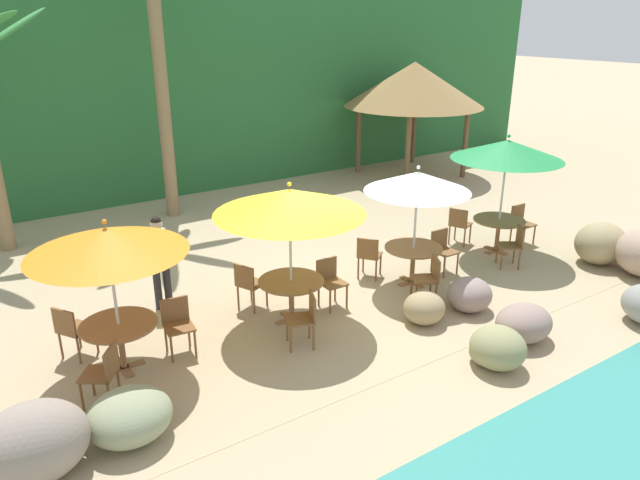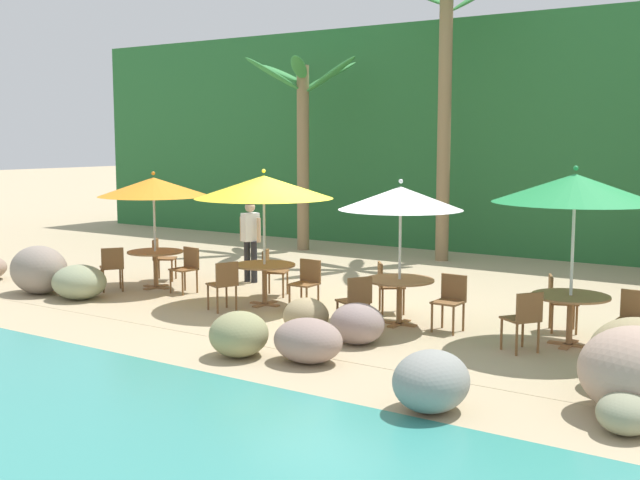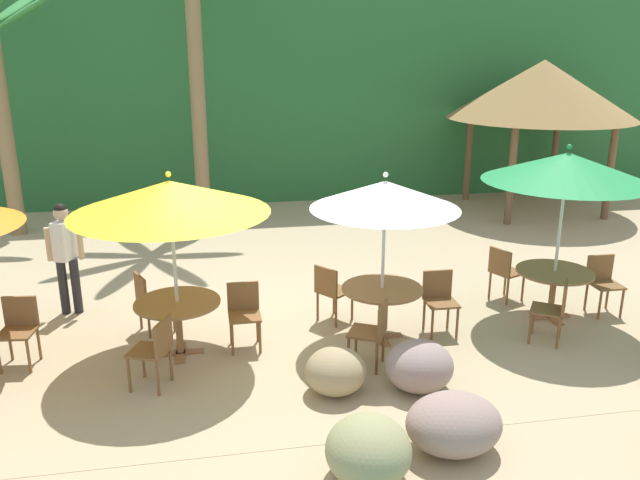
{
  "view_description": "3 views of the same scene",
  "coord_description": "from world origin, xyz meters",
  "px_view_note": "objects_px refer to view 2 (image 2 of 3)",
  "views": [
    {
      "loc": [
        -5.7,
        -7.96,
        4.85
      ],
      "look_at": [
        -0.53,
        -0.18,
        1.27
      ],
      "focal_mm": 33.01,
      "sensor_mm": 36.0,
      "label": 1
    },
    {
      "loc": [
        7.39,
        -11.37,
        2.95
      ],
      "look_at": [
        -0.41,
        0.3,
        1.16
      ],
      "focal_mm": 44.75,
      "sensor_mm": 36.0,
      "label": 2
    },
    {
      "loc": [
        -0.74,
        -8.07,
        3.9
      ],
      "look_at": [
        0.79,
        0.39,
        1.24
      ],
      "focal_mm": 35.84,
      "sensor_mm": 36.0,
      "label": 3
    }
  ],
  "objects_px": {
    "dining_table_white": "(399,287)",
    "chair_white_inland": "(386,283)",
    "palm_tree_second": "(445,61)",
    "umbrella_yellow": "(264,187)",
    "chair_white_seaward": "(451,298)",
    "chair_yellow_inland": "(271,269)",
    "dining_table_green": "(570,304)",
    "dining_table_yellow": "(265,271)",
    "chair_yellow_left": "(224,282)",
    "chair_yellow_seaward": "(307,281)",
    "chair_green_left": "(524,317)",
    "dining_table_orange": "(155,257)",
    "umbrella_green": "(575,188)",
    "umbrella_white": "(401,198)",
    "chair_orange_seaward": "(187,266)",
    "chair_white_left": "(356,299)",
    "chair_green_seaward": "(634,317)",
    "palm_tree_nearest": "(303,119)",
    "chair_orange_left": "(112,266)",
    "waiter_in_white": "(250,235)",
    "chair_orange_inland": "(161,256)",
    "chair_green_inland": "(558,299)",
    "umbrella_orange": "(154,187)"
  },
  "relations": [
    {
      "from": "chair_orange_left",
      "to": "chair_white_inland",
      "type": "distance_m",
      "value": 5.5
    },
    {
      "from": "umbrella_yellow",
      "to": "chair_white_seaward",
      "type": "bearing_deg",
      "value": 1.12
    },
    {
      "from": "chair_yellow_left",
      "to": "umbrella_yellow",
      "type": "bearing_deg",
      "value": 74.07
    },
    {
      "from": "chair_green_seaward",
      "to": "palm_tree_nearest",
      "type": "height_order",
      "value": "palm_tree_nearest"
    },
    {
      "from": "chair_yellow_seaward",
      "to": "umbrella_white",
      "type": "relative_size",
      "value": 0.37
    },
    {
      "from": "dining_table_yellow",
      "to": "dining_table_white",
      "type": "distance_m",
      "value": 2.71
    },
    {
      "from": "chair_white_left",
      "to": "umbrella_orange",
      "type": "bearing_deg",
      "value": 170.19
    },
    {
      "from": "umbrella_orange",
      "to": "chair_white_left",
      "type": "relative_size",
      "value": 2.66
    },
    {
      "from": "dining_table_orange",
      "to": "umbrella_green",
      "type": "distance_m",
      "value": 8.33
    },
    {
      "from": "dining_table_orange",
      "to": "waiter_in_white",
      "type": "xyz_separation_m",
      "value": [
        1.17,
        1.55,
        0.37
      ]
    },
    {
      "from": "chair_orange_seaward",
      "to": "umbrella_yellow",
      "type": "bearing_deg",
      "value": -2.78
    },
    {
      "from": "dining_table_white",
      "to": "chair_white_left",
      "type": "bearing_deg",
      "value": -112.24
    },
    {
      "from": "chair_green_left",
      "to": "dining_table_green",
      "type": "bearing_deg",
      "value": 61.66
    },
    {
      "from": "chair_green_left",
      "to": "palm_tree_nearest",
      "type": "distance_m",
      "value": 11.31
    },
    {
      "from": "chair_white_inland",
      "to": "palm_tree_second",
      "type": "height_order",
      "value": "palm_tree_second"
    },
    {
      "from": "dining_table_green",
      "to": "dining_table_orange",
      "type": "bearing_deg",
      "value": -179.37
    },
    {
      "from": "dining_table_yellow",
      "to": "chair_white_left",
      "type": "relative_size",
      "value": 1.26
    },
    {
      "from": "umbrella_yellow",
      "to": "chair_white_inland",
      "type": "relative_size",
      "value": 2.82
    },
    {
      "from": "chair_white_left",
      "to": "palm_tree_second",
      "type": "xyz_separation_m",
      "value": [
        -2.04,
        7.38,
        4.27
      ]
    },
    {
      "from": "chair_yellow_seaward",
      "to": "chair_green_inland",
      "type": "xyz_separation_m",
      "value": [
        4.1,
        0.85,
        0.0
      ]
    },
    {
      "from": "chair_white_seaward",
      "to": "waiter_in_white",
      "type": "height_order",
      "value": "waiter_in_white"
    },
    {
      "from": "chair_orange_seaward",
      "to": "umbrella_green",
      "type": "bearing_deg",
      "value": 0.76
    },
    {
      "from": "umbrella_yellow",
      "to": "palm_tree_second",
      "type": "xyz_separation_m",
      "value": [
        0.34,
        6.58,
        2.67
      ]
    },
    {
      "from": "chair_yellow_seaward",
      "to": "chair_green_left",
      "type": "relative_size",
      "value": 1.0
    },
    {
      "from": "chair_orange_seaward",
      "to": "chair_white_left",
      "type": "relative_size",
      "value": 1.0
    },
    {
      "from": "chair_green_seaward",
      "to": "waiter_in_white",
      "type": "bearing_deg",
      "value": 170.07
    },
    {
      "from": "chair_orange_inland",
      "to": "dining_table_green",
      "type": "bearing_deg",
      "value": -3.83
    },
    {
      "from": "waiter_in_white",
      "to": "palm_tree_second",
      "type": "bearing_deg",
      "value": 68.07
    },
    {
      "from": "chair_yellow_inland",
      "to": "palm_tree_second",
      "type": "relative_size",
      "value": 0.13
    },
    {
      "from": "dining_table_white",
      "to": "dining_table_green",
      "type": "height_order",
      "value": "same"
    },
    {
      "from": "chair_green_left",
      "to": "dining_table_white",
      "type": "bearing_deg",
      "value": 166.09
    },
    {
      "from": "dining_table_orange",
      "to": "chair_white_left",
      "type": "height_order",
      "value": "chair_white_left"
    },
    {
      "from": "umbrella_orange",
      "to": "palm_tree_nearest",
      "type": "height_order",
      "value": "palm_tree_nearest"
    },
    {
      "from": "palm_tree_second",
      "to": "chair_green_left",
      "type": "bearing_deg",
      "value": -57.16
    },
    {
      "from": "dining_table_white",
      "to": "chair_white_inland",
      "type": "bearing_deg",
      "value": 132.93
    },
    {
      "from": "chair_white_left",
      "to": "chair_orange_inland",
      "type": "bearing_deg",
      "value": 164.65
    },
    {
      "from": "palm_tree_nearest",
      "to": "chair_yellow_inland",
      "type": "bearing_deg",
      "value": -60.45
    },
    {
      "from": "dining_table_yellow",
      "to": "dining_table_green",
      "type": "bearing_deg",
      "value": 2.05
    },
    {
      "from": "umbrella_green",
      "to": "umbrella_white",
      "type": "bearing_deg",
      "value": -175.74
    },
    {
      "from": "umbrella_green",
      "to": "chair_green_inland",
      "type": "bearing_deg",
      "value": 118.82
    },
    {
      "from": "chair_yellow_inland",
      "to": "chair_white_inland",
      "type": "bearing_deg",
      "value": -2.82
    },
    {
      "from": "chair_white_seaward",
      "to": "chair_green_seaward",
      "type": "distance_m",
      "value": 2.65
    },
    {
      "from": "umbrella_white",
      "to": "dining_table_white",
      "type": "distance_m",
      "value": 1.41
    },
    {
      "from": "chair_green_seaward",
      "to": "chair_green_inland",
      "type": "bearing_deg",
      "value": 152.25
    },
    {
      "from": "chair_yellow_seaward",
      "to": "chair_green_seaward",
      "type": "height_order",
      "value": "same"
    },
    {
      "from": "chair_white_left",
      "to": "palm_tree_nearest",
      "type": "bearing_deg",
      "value": 130.01
    },
    {
      "from": "chair_white_inland",
      "to": "palm_tree_nearest",
      "type": "bearing_deg",
      "value": 135.11
    },
    {
      "from": "chair_white_seaward",
      "to": "waiter_in_white",
      "type": "bearing_deg",
      "value": 163.1
    },
    {
      "from": "dining_table_yellow",
      "to": "chair_yellow_left",
      "type": "relative_size",
      "value": 1.26
    },
    {
      "from": "chair_yellow_inland",
      "to": "dining_table_green",
      "type": "bearing_deg",
      "value": -5.48
    }
  ]
}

